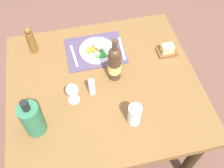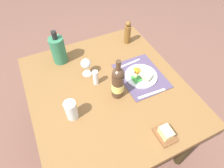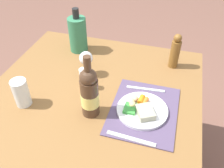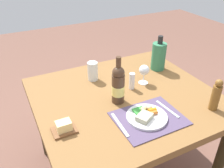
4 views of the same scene
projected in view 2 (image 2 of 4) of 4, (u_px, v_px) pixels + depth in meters
ground_plane at (109, 134)px, 1.92m from camera, size 8.00×8.00×0.00m
dining_table at (108, 96)px, 1.43m from camera, size 1.18×1.08×0.74m
placemat at (141, 75)px, 1.43m from camera, size 0.39×0.31×0.01m
dinner_plate at (141, 76)px, 1.41m from camera, size 0.24×0.24×0.04m
fork at (152, 94)px, 1.31m from camera, size 0.03×0.21×0.00m
knife at (129, 64)px, 1.51m from camera, size 0.03×0.20×0.00m
water_tumbler at (71, 111)px, 1.16m from camera, size 0.07×0.07×0.14m
cooler_bottle at (58, 50)px, 1.45m from camera, size 0.11×0.11×0.27m
wine_bottle at (118, 83)px, 1.23m from camera, size 0.08×0.08×0.31m
butter_dish at (166, 133)px, 1.11m from camera, size 0.13×0.10×0.06m
salt_shaker at (96, 78)px, 1.34m from camera, size 0.04×0.04×0.12m
wine_glass at (86, 64)px, 1.37m from camera, size 0.07×0.07×0.14m
pepper_mill at (128, 33)px, 1.62m from camera, size 0.05×0.05×0.21m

